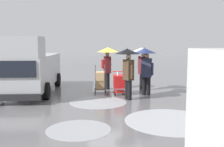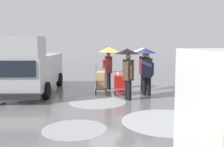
% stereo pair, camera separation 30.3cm
% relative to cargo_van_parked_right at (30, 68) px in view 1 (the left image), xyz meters
% --- Properties ---
extents(ground_plane, '(90.00, 90.00, 0.00)m').
position_rel_cargo_van_parked_right_xyz_m(ground_plane, '(-3.90, -0.25, -1.18)').
color(ground_plane, slate).
extents(slush_patch_near_cluster, '(2.79, 2.79, 0.01)m').
position_rel_cargo_van_parked_right_xyz_m(slush_patch_near_cluster, '(-5.32, 4.58, -1.18)').
color(slush_patch_near_cluster, '#ADAFB5').
rests_on(slush_patch_near_cluster, ground).
extents(slush_patch_under_van, '(1.78, 1.78, 0.01)m').
position_rel_cargo_van_parked_right_xyz_m(slush_patch_under_van, '(-2.60, 5.21, -1.18)').
color(slush_patch_under_van, '#999BA0').
rests_on(slush_patch_under_van, ground).
extents(slush_patch_mid_street, '(2.84, 2.84, 0.01)m').
position_rel_cargo_van_parked_right_xyz_m(slush_patch_mid_street, '(0.57, -0.51, -1.18)').
color(slush_patch_mid_street, silver).
rests_on(slush_patch_mid_street, ground).
extents(slush_patch_far_side, '(2.26, 2.26, 0.01)m').
position_rel_cargo_van_parked_right_xyz_m(slush_patch_far_side, '(-3.14, 1.98, -1.18)').
color(slush_patch_far_side, '#999BA0').
rests_on(slush_patch_far_side, ground).
extents(cargo_van_parked_right, '(2.22, 5.35, 2.60)m').
position_rel_cargo_van_parked_right_xyz_m(cargo_van_parked_right, '(0.00, 0.00, 0.00)').
color(cargo_van_parked_right, '#B7BABF').
rests_on(cargo_van_parked_right, ground).
extents(shopping_cart_vendor, '(0.58, 0.82, 1.04)m').
position_rel_cargo_van_parked_right_xyz_m(shopping_cart_vendor, '(-4.11, 0.43, -0.61)').
color(shopping_cart_vendor, red).
rests_on(shopping_cart_vendor, ground).
extents(hand_dolly_boxes, '(0.53, 0.70, 1.32)m').
position_rel_cargo_van_parked_right_xyz_m(hand_dolly_boxes, '(-3.24, 0.21, -0.58)').
color(hand_dolly_boxes, '#515156').
rests_on(hand_dolly_boxes, ground).
extents(pedestrian_pink_side, '(1.04, 1.04, 2.15)m').
position_rel_cargo_van_parked_right_xyz_m(pedestrian_pink_side, '(-4.36, 1.50, 0.41)').
color(pedestrian_pink_side, black).
rests_on(pedestrian_pink_side, ground).
extents(pedestrian_black_side, '(1.04, 1.04, 2.15)m').
position_rel_cargo_van_parked_right_xyz_m(pedestrian_black_side, '(-5.32, -0.47, 0.39)').
color(pedestrian_black_side, black).
rests_on(pedestrian_black_side, ground).
extents(pedestrian_white_side, '(1.04, 1.04, 2.15)m').
position_rel_cargo_van_parked_right_xyz_m(pedestrian_white_side, '(-3.62, -0.89, 0.39)').
color(pedestrian_white_side, black).
rests_on(pedestrian_white_side, ground).
extents(pedestrian_far_side, '(1.04, 1.04, 2.15)m').
position_rel_cargo_van_parked_right_xyz_m(pedestrian_far_side, '(-5.25, 0.68, 0.39)').
color(pedestrian_far_side, black).
rests_on(pedestrian_far_side, ground).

